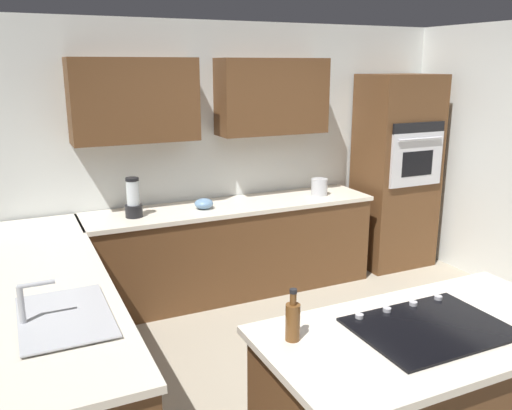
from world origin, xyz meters
The scene contains 15 objects.
ground_plane centered at (0.00, 0.00, 0.00)m, with size 14.00×14.00×0.00m, color #9E937F.
wall_back centered at (0.07, -2.04, 1.45)m, with size 6.00×0.44×2.60m.
lower_cabinets_back centered at (0.10, -1.72, 0.43)m, with size 2.80×0.60×0.86m, color brown.
countertop_back centered at (0.10, -1.72, 0.88)m, with size 2.84×0.64×0.04m, color silver.
lower_cabinets_side centered at (1.82, -0.55, 0.43)m, with size 0.60×2.90×0.86m, color brown.
countertop_side centered at (1.82, -0.55, 0.88)m, with size 0.64×2.94×0.04m, color silver.
island_base centered at (0.15, 1.01, 0.43)m, with size 1.67×0.81×0.86m, color brown.
island_top centered at (0.15, 1.01, 0.88)m, with size 1.75×0.89×0.04m, color silver.
wall_oven centered at (-1.85, -1.72, 1.05)m, with size 0.80×0.66×2.10m.
sink_unit centered at (1.83, 0.11, 0.92)m, with size 0.46×0.70×0.23m.
cooktop centered at (0.15, 1.00, 0.91)m, with size 0.76×0.56×0.03m.
blender centered at (1.05, -1.69, 1.05)m, with size 0.15×0.15×0.35m.
mixing_bowl centered at (0.40, -1.69, 0.95)m, with size 0.17×0.17×0.10m, color #668CB2.
kettle centered at (-0.85, -1.69, 0.99)m, with size 0.17×0.17×0.17m, color #B7BABF.
oil_bottle centered at (0.84, 0.81, 1.00)m, with size 0.07×0.07×0.27m.
Camera 1 is at (2.00, 2.86, 2.20)m, focal length 37.55 mm.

